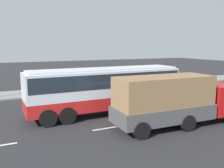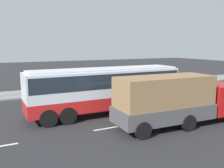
{
  "view_description": "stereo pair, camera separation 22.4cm",
  "coord_description": "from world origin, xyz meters",
  "px_view_note": "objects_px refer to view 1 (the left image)",
  "views": [
    {
      "loc": [
        -6.46,
        -15.64,
        4.92
      ],
      "look_at": [
        1.29,
        0.28,
        2.1
      ],
      "focal_mm": 39.23,
      "sensor_mm": 36.0,
      "label": 1
    },
    {
      "loc": [
        -6.66,
        -15.54,
        4.92
      ],
      "look_at": [
        1.29,
        0.28,
        2.1
      ],
      "focal_mm": 39.23,
      "sensor_mm": 36.0,
      "label": 2
    }
  ],
  "objects_px": {
    "coach_bus": "(106,86)",
    "pedestrian_near_curb": "(114,80)",
    "pedestrian_at_crossing": "(145,77)",
    "cargo_truck": "(176,99)"
  },
  "relations": [
    {
      "from": "pedestrian_near_curb",
      "to": "pedestrian_at_crossing",
      "type": "bearing_deg",
      "value": -53.31
    },
    {
      "from": "coach_bus",
      "to": "pedestrian_at_crossing",
      "type": "relative_size",
      "value": 6.51
    },
    {
      "from": "pedestrian_near_curb",
      "to": "pedestrian_at_crossing",
      "type": "xyz_separation_m",
      "value": [
        3.98,
        -0.41,
        0.1
      ]
    },
    {
      "from": "coach_bus",
      "to": "pedestrian_near_curb",
      "type": "height_order",
      "value": "coach_bus"
    },
    {
      "from": "cargo_truck",
      "to": "pedestrian_near_curb",
      "type": "xyz_separation_m",
      "value": [
        2.29,
        13.15,
        -0.61
      ]
    },
    {
      "from": "cargo_truck",
      "to": "coach_bus",
      "type": "bearing_deg",
      "value": 124.11
    },
    {
      "from": "coach_bus",
      "to": "cargo_truck",
      "type": "bearing_deg",
      "value": -58.34
    },
    {
      "from": "cargo_truck",
      "to": "pedestrian_at_crossing",
      "type": "xyz_separation_m",
      "value": [
        6.27,
        12.74,
        -0.51
      ]
    },
    {
      "from": "cargo_truck",
      "to": "pedestrian_at_crossing",
      "type": "height_order",
      "value": "cargo_truck"
    },
    {
      "from": "pedestrian_near_curb",
      "to": "cargo_truck",
      "type": "bearing_deg",
      "value": -147.34
    }
  ]
}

